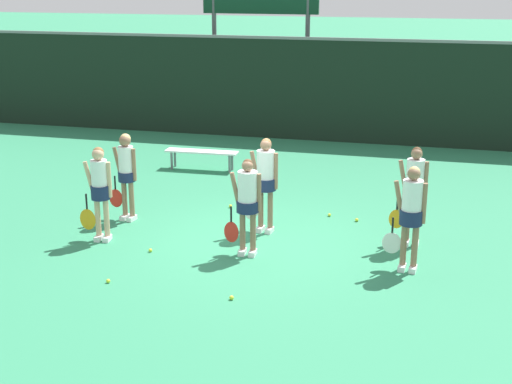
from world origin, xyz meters
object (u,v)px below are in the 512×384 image
object	(u,v)px
player_0	(100,186)
tennis_ball_2	(108,281)
player_1	(247,199)
tennis_ball_4	(150,250)
player_3	(126,169)
player_4	(265,177)
tennis_ball_1	(357,220)
tennis_ball_0	(231,206)
bench_courtside	(202,153)
tennis_ball_5	(232,298)
scoreboard	(260,4)
tennis_ball_7	(329,215)
player_5	(414,188)
tennis_ball_3	(255,207)
player_2	(411,210)
tennis_ball_6	(236,228)

from	to	relation	value
player_0	tennis_ball_2	xyz separation A→B (m)	(0.93, -1.72, -0.99)
player_1	tennis_ball_4	world-z (taller)	player_1
player_3	tennis_ball_4	bearing A→B (deg)	-46.45
player_4	tennis_ball_1	xyz separation A→B (m)	(1.61, 0.99, -1.03)
tennis_ball_0	tennis_ball_4	bearing A→B (deg)	-103.72
bench_courtside	tennis_ball_5	xyz separation A→B (m)	(2.80, -6.92, -0.38)
scoreboard	tennis_ball_2	size ratio (longest dim) A/B	73.62
bench_courtside	tennis_ball_2	world-z (taller)	bench_courtside
scoreboard	bench_courtside	distance (m)	6.10
player_4	tennis_ball_0	bearing A→B (deg)	137.74
scoreboard	tennis_ball_7	xyz separation A→B (m)	(3.42, -7.84, -3.75)
tennis_ball_5	tennis_ball_7	xyz separation A→B (m)	(0.83, 4.16, -0.00)
tennis_ball_4	tennis_ball_5	world-z (taller)	tennis_ball_5
player_5	tennis_ball_7	size ratio (longest dim) A/B	28.14
tennis_ball_3	tennis_ball_5	distance (m)	4.32
player_2	tennis_ball_6	bearing A→B (deg)	167.10
tennis_ball_6	scoreboard	bearing A→B (deg)	101.31
player_0	tennis_ball_0	distance (m)	3.10
tennis_ball_0	tennis_ball_6	xyz separation A→B (m)	(0.47, -1.26, 0.00)
tennis_ball_4	scoreboard	bearing A→B (deg)	93.68
scoreboard	player_5	world-z (taller)	scoreboard
tennis_ball_0	tennis_ball_3	bearing A→B (deg)	6.30
player_2	player_0	bearing A→B (deg)	-173.89
bench_courtside	tennis_ball_3	distance (m)	3.39
scoreboard	player_1	world-z (taller)	scoreboard
tennis_ball_1	tennis_ball_3	bearing A→B (deg)	173.02
player_1	player_4	world-z (taller)	player_4
player_2	tennis_ball_7	distance (m)	3.06
player_3	tennis_ball_2	xyz separation A→B (m)	(0.95, -2.89, -1.00)
tennis_ball_1	tennis_ball_3	world-z (taller)	same
tennis_ball_1	tennis_ball_4	xyz separation A→B (m)	(-3.31, -2.51, -0.00)
player_0	player_5	xyz separation A→B (m)	(5.46, 1.14, 0.04)
bench_courtside	tennis_ball_0	world-z (taller)	bench_courtside
bench_courtside	tennis_ball_6	bearing A→B (deg)	-64.91
player_0	player_2	world-z (taller)	player_2
tennis_ball_5	tennis_ball_1	bearing A→B (deg)	70.72
tennis_ball_3	player_0	bearing A→B (deg)	-132.57
player_2	tennis_ball_4	distance (m)	4.53
player_3	tennis_ball_1	distance (m)	4.62
player_0	player_3	bearing A→B (deg)	84.34
scoreboard	player_4	bearing A→B (deg)	-75.22
player_2	tennis_ball_2	bearing A→B (deg)	-153.14
tennis_ball_4	tennis_ball_3	bearing A→B (deg)	67.15
bench_courtside	player_3	xyz separation A→B (m)	(-0.20, -3.94, 0.62)
scoreboard	tennis_ball_6	xyz separation A→B (m)	(1.81, -9.07, -3.75)
player_2	player_5	world-z (taller)	player_5
player_0	player_4	bearing A→B (deg)	16.79
tennis_ball_6	tennis_ball_7	xyz separation A→B (m)	(1.61, 1.23, -0.00)
player_4	tennis_ball_7	world-z (taller)	player_4
tennis_ball_5	tennis_ball_7	size ratio (longest dim) A/B	1.06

